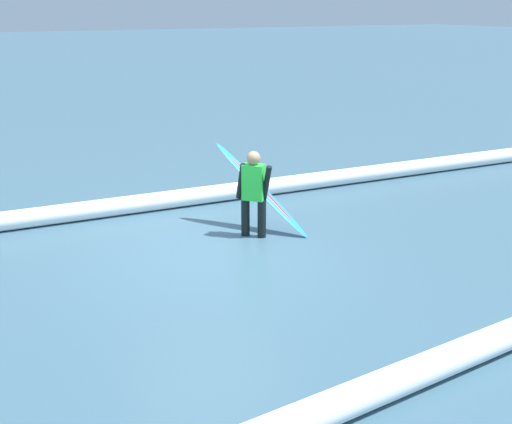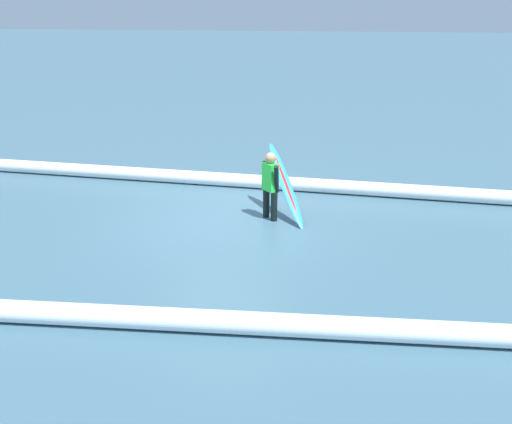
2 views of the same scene
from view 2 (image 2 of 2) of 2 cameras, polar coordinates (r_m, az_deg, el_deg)
ground_plane at (r=11.97m, az=-3.45°, el=-0.84°), size 169.45×169.45×0.00m
surfer at (r=11.80m, az=1.43°, el=2.93°), size 0.38×0.57×1.41m
surfboard at (r=12.05m, az=2.95°, el=2.75°), size 1.10×1.69×1.39m
wave_crest_foreground at (r=13.85m, az=3.51°, el=2.81°), size 17.78×1.32×0.33m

